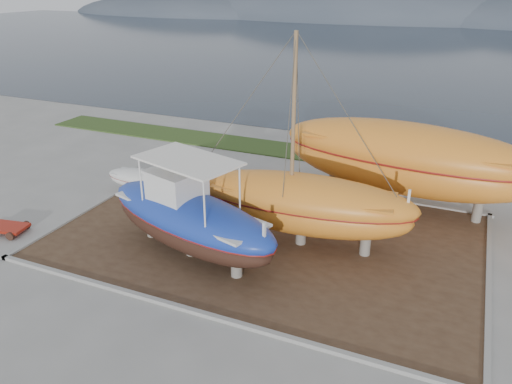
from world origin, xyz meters
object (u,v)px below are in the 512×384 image
at_px(blue_caique, 189,208).
at_px(white_dinghy, 142,182).
at_px(red_trailer, 9,229).
at_px(orange_sailboat, 304,146).
at_px(orange_bare_hull, 404,167).

distance_m(blue_caique, white_dinghy, 7.42).
bearing_deg(red_trailer, orange_sailboat, 9.00).
height_order(orange_bare_hull, red_trailer, orange_bare_hull).
bearing_deg(white_dinghy, orange_bare_hull, 14.54).
bearing_deg(orange_sailboat, red_trailer, -164.60).
distance_m(orange_sailboat, orange_bare_hull, 7.00).
bearing_deg(white_dinghy, orange_sailboat, -13.28).
height_order(blue_caique, orange_sailboat, orange_sailboat).
relative_size(blue_caique, red_trailer, 3.53).
height_order(white_dinghy, orange_sailboat, orange_sailboat).
bearing_deg(blue_caique, orange_sailboat, 51.31).
xyz_separation_m(white_dinghy, red_trailer, (-2.92, -6.17, -0.49)).
xyz_separation_m(blue_caique, red_trailer, (-8.58, -1.60, -1.99)).
distance_m(blue_caique, orange_bare_hull, 11.04).
bearing_deg(white_dinghy, red_trailer, -117.55).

